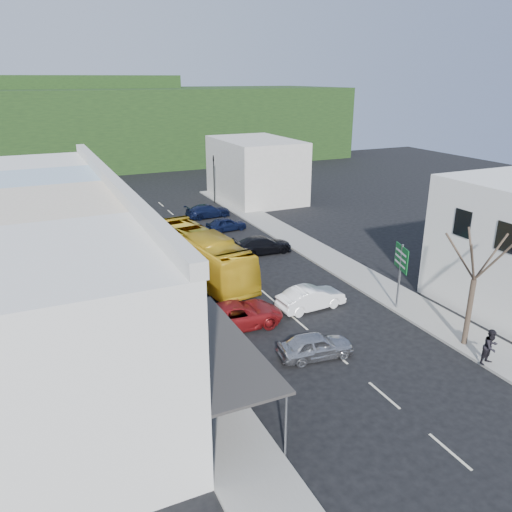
{
  "coord_description": "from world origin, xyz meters",
  "views": [
    {
      "loc": [
        -13.39,
        -23.06,
        13.69
      ],
      "look_at": [
        0.0,
        6.0,
        2.2
      ],
      "focal_mm": 35.0,
      "sensor_mm": 36.0,
      "label": 1
    }
  ],
  "objects_px": {
    "car_silver": "(316,345)",
    "street_tree": "(474,280)",
    "bus": "(202,256)",
    "car_white": "(311,298)",
    "pedestrian_left": "(175,305)",
    "car_red": "(237,316)",
    "traffic_signal": "(214,180)",
    "direction_sign": "(399,278)",
    "pedestrian_right": "(490,348)"
  },
  "relations": [
    {
      "from": "car_silver",
      "to": "traffic_signal",
      "type": "height_order",
      "value": "traffic_signal"
    },
    {
      "from": "pedestrian_left",
      "to": "street_tree",
      "type": "bearing_deg",
      "value": -140.86
    },
    {
      "from": "car_red",
      "to": "pedestrian_left",
      "type": "xyz_separation_m",
      "value": [
        -3.0,
        2.33,
        0.3
      ]
    },
    {
      "from": "car_silver",
      "to": "traffic_signal",
      "type": "bearing_deg",
      "value": -4.77
    },
    {
      "from": "car_red",
      "to": "street_tree",
      "type": "bearing_deg",
      "value": -123.99
    },
    {
      "from": "bus",
      "to": "traffic_signal",
      "type": "height_order",
      "value": "traffic_signal"
    },
    {
      "from": "car_red",
      "to": "pedestrian_right",
      "type": "height_order",
      "value": "pedestrian_right"
    },
    {
      "from": "bus",
      "to": "car_red",
      "type": "relative_size",
      "value": 2.52
    },
    {
      "from": "bus",
      "to": "pedestrian_right",
      "type": "xyz_separation_m",
      "value": [
        9.09,
        -17.55,
        -0.55
      ]
    },
    {
      "from": "car_silver",
      "to": "pedestrian_right",
      "type": "relative_size",
      "value": 2.59
    },
    {
      "from": "pedestrian_left",
      "to": "direction_sign",
      "type": "height_order",
      "value": "direction_sign"
    },
    {
      "from": "bus",
      "to": "car_white",
      "type": "bearing_deg",
      "value": -68.16
    },
    {
      "from": "car_silver",
      "to": "pedestrian_left",
      "type": "xyz_separation_m",
      "value": [
        -5.4,
        7.13,
        0.3
      ]
    },
    {
      "from": "car_silver",
      "to": "pedestrian_right",
      "type": "bearing_deg",
      "value": -113.46
    },
    {
      "from": "pedestrian_left",
      "to": "traffic_signal",
      "type": "height_order",
      "value": "traffic_signal"
    },
    {
      "from": "street_tree",
      "to": "traffic_signal",
      "type": "relative_size",
      "value": 1.42
    },
    {
      "from": "bus",
      "to": "car_red",
      "type": "xyz_separation_m",
      "value": [
        -0.75,
        -8.4,
        -0.85
      ]
    },
    {
      "from": "car_silver",
      "to": "direction_sign",
      "type": "relative_size",
      "value": 1.03
    },
    {
      "from": "car_red",
      "to": "car_silver",
      "type": "bearing_deg",
      "value": -152.74
    },
    {
      "from": "pedestrian_left",
      "to": "pedestrian_right",
      "type": "relative_size",
      "value": 1.0
    },
    {
      "from": "pedestrian_left",
      "to": "traffic_signal",
      "type": "relative_size",
      "value": 0.31
    },
    {
      "from": "car_red",
      "to": "car_white",
      "type": "bearing_deg",
      "value": -85.8
    },
    {
      "from": "bus",
      "to": "car_white",
      "type": "xyz_separation_m",
      "value": [
        4.39,
        -8.09,
        -0.85
      ]
    },
    {
      "from": "pedestrian_right",
      "to": "car_red",
      "type": "bearing_deg",
      "value": 130.92
    },
    {
      "from": "car_white",
      "to": "car_red",
      "type": "bearing_deg",
      "value": 89.51
    },
    {
      "from": "car_red",
      "to": "pedestrian_left",
      "type": "relative_size",
      "value": 2.71
    },
    {
      "from": "car_white",
      "to": "pedestrian_left",
      "type": "relative_size",
      "value": 2.59
    },
    {
      "from": "car_white",
      "to": "pedestrian_left",
      "type": "xyz_separation_m",
      "value": [
        -8.15,
        2.02,
        0.3
      ]
    },
    {
      "from": "pedestrian_left",
      "to": "traffic_signal",
      "type": "distance_m",
      "value": 29.49
    },
    {
      "from": "car_red",
      "to": "pedestrian_right",
      "type": "bearing_deg",
      "value": -132.17
    },
    {
      "from": "car_white",
      "to": "traffic_signal",
      "type": "relative_size",
      "value": 0.81
    },
    {
      "from": "car_white",
      "to": "traffic_signal",
      "type": "height_order",
      "value": "traffic_signal"
    },
    {
      "from": "car_silver",
      "to": "pedestrian_left",
      "type": "bearing_deg",
      "value": 43.98
    },
    {
      "from": "car_white",
      "to": "direction_sign",
      "type": "height_order",
      "value": "direction_sign"
    },
    {
      "from": "traffic_signal",
      "to": "car_red",
      "type": "bearing_deg",
      "value": 89.25
    },
    {
      "from": "bus",
      "to": "pedestrian_left",
      "type": "bearing_deg",
      "value": -128.43
    },
    {
      "from": "car_silver",
      "to": "bus",
      "type": "bearing_deg",
      "value": 13.91
    },
    {
      "from": "bus",
      "to": "direction_sign",
      "type": "distance_m",
      "value": 13.92
    },
    {
      "from": "car_red",
      "to": "direction_sign",
      "type": "relative_size",
      "value": 1.07
    },
    {
      "from": "street_tree",
      "to": "traffic_signal",
      "type": "bearing_deg",
      "value": 91.53
    },
    {
      "from": "pedestrian_left",
      "to": "street_tree",
      "type": "distance_m",
      "value": 16.59
    },
    {
      "from": "bus",
      "to": "pedestrian_right",
      "type": "height_order",
      "value": "bus"
    },
    {
      "from": "bus",
      "to": "street_tree",
      "type": "relative_size",
      "value": 1.5
    },
    {
      "from": "pedestrian_left",
      "to": "direction_sign",
      "type": "bearing_deg",
      "value": -124.07
    },
    {
      "from": "street_tree",
      "to": "car_red",
      "type": "bearing_deg",
      "value": 145.27
    },
    {
      "from": "direction_sign",
      "to": "traffic_signal",
      "type": "bearing_deg",
      "value": 109.77
    },
    {
      "from": "car_silver",
      "to": "street_tree",
      "type": "xyz_separation_m",
      "value": [
        7.92,
        -2.35,
        3.16
      ]
    },
    {
      "from": "car_red",
      "to": "pedestrian_right",
      "type": "distance_m",
      "value": 13.44
    },
    {
      "from": "car_silver",
      "to": "traffic_signal",
      "type": "distance_m",
      "value": 34.62
    },
    {
      "from": "direction_sign",
      "to": "street_tree",
      "type": "xyz_separation_m",
      "value": [
        0.37,
        -5.11,
        1.72
      ]
    }
  ]
}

